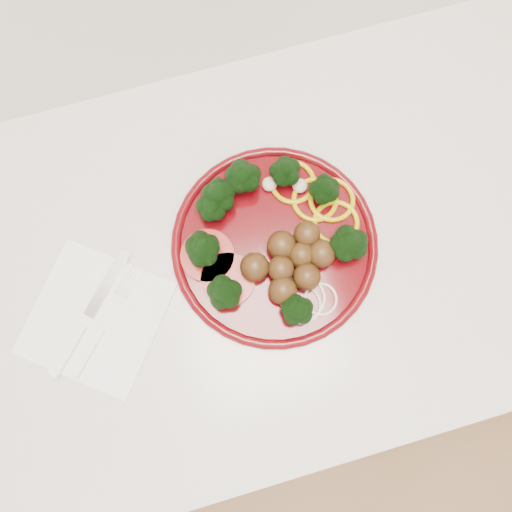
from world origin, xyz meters
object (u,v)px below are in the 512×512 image
object	(u,v)px
plate	(271,241)
napkin	(96,318)
fork	(95,339)
knife	(81,329)

from	to	relation	value
plate	napkin	bearing A→B (deg)	-172.54
napkin	fork	bearing A→B (deg)	-100.03
plate	knife	world-z (taller)	plate
napkin	knife	bearing A→B (deg)	-156.00
napkin	fork	size ratio (longest dim) A/B	1.28
plate	fork	bearing A→B (deg)	-166.69
plate	knife	bearing A→B (deg)	-171.22
fork	plate	bearing A→B (deg)	-33.35
knife	plate	bearing A→B (deg)	-37.88
napkin	knife	xyz separation A→B (m)	(-0.02, -0.01, 0.01)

